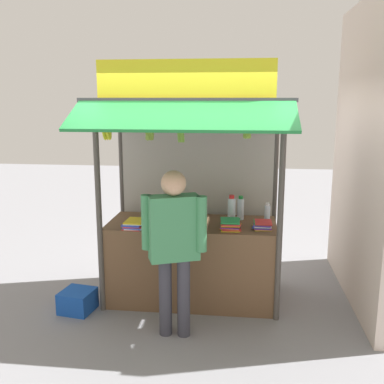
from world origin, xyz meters
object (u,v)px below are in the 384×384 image
magazine_stack_back_right (134,224)px  water_bottle_left (241,208)px  water_bottle_right (231,210)px  water_bottle_back_left (194,206)px  magazine_stack_mid_left (231,224)px  water_bottle_front_right (267,214)px  banana_bunch_leftmost (247,131)px  banana_bunch_inner_left (181,135)px  banana_bunch_inner_right (107,132)px  magazine_stack_far_right (262,225)px  water_bottle_center (169,210)px  water_bottle_front_left (147,212)px  plastic_crate (78,301)px  banana_bunch_rightmost (149,133)px  magazine_stack_far_left (189,225)px  vendor_person (174,239)px

magazine_stack_back_right → water_bottle_left: bearing=22.9°
water_bottle_right → water_bottle_back_left: (-0.45, 0.24, -0.03)m
magazine_stack_mid_left → water_bottle_front_right: bearing=34.3°
banana_bunch_leftmost → banana_bunch_inner_left: bearing=-179.9°
water_bottle_left → water_bottle_front_right: bearing=-22.4°
banana_bunch_inner_right → magazine_stack_far_right: bearing=13.6°
water_bottle_center → magazine_stack_back_right: bearing=-138.9°
water_bottle_left → water_bottle_front_left: bearing=-169.6°
water_bottle_center → magazine_stack_back_right: water_bottle_center is taller
water_bottle_left → plastic_crate: bearing=-159.3°
water_bottle_back_left → banana_bunch_rightmost: banana_bunch_rightmost is taller
magazine_stack_far_left → banana_bunch_inner_right: bearing=-162.6°
magazine_stack_far_right → water_bottle_front_right: bearing=73.4°
water_bottle_left → banana_bunch_inner_right: size_ratio=0.99×
banana_bunch_rightmost → water_bottle_right: bearing=35.4°
banana_bunch_inner_left → vendor_person: bearing=-94.1°
magazine_stack_far_left → banana_bunch_inner_right: 1.28m
magazine_stack_far_right → magazine_stack_back_right: bearing=-173.6°
water_bottle_right → water_bottle_back_left: water_bottle_right is taller
water_bottle_back_left → magazine_stack_mid_left: 0.68m
water_bottle_left → magazine_stack_far_left: bearing=-140.0°
magazine_stack_mid_left → plastic_crate: magazine_stack_mid_left is taller
magazine_stack_far_right → plastic_crate: size_ratio=0.78×
magazine_stack_mid_left → banana_bunch_inner_left: banana_bunch_inner_left is taller
water_bottle_back_left → magazine_stack_back_right: (-0.57, -0.59, -0.07)m
vendor_person → water_bottle_left: bearing=-142.4°
vendor_person → magazine_stack_back_right: bearing=-68.2°
water_bottle_front_left → magazine_stack_mid_left: 0.97m
water_bottle_front_right → water_bottle_back_left: size_ratio=0.97×
water_bottle_back_left → magazine_stack_mid_left: (0.45, -0.50, -0.06)m
magazine_stack_mid_left → banana_bunch_rightmost: bearing=-159.0°
water_bottle_front_right → water_bottle_back_left: water_bottle_back_left is taller
banana_bunch_leftmost → plastic_crate: bearing=178.7°
water_bottle_front_left → water_bottle_back_left: water_bottle_back_left is taller
water_bottle_right → banana_bunch_rightmost: bearing=-144.6°
vendor_person → water_bottle_back_left: bearing=-114.4°
water_bottle_back_left → water_bottle_front_left: bearing=-148.6°
water_bottle_front_right → water_bottle_center: water_bottle_center is taller
magazine_stack_far_right → banana_bunch_inner_right: size_ratio=0.92×
water_bottle_front_left → banana_bunch_rightmost: 1.07m
magazine_stack_mid_left → water_bottle_left: bearing=75.9°
water_bottle_back_left → banana_bunch_rightmost: size_ratio=0.85×
water_bottle_back_left → vendor_person: (-0.06, -1.13, -0.04)m
magazine_stack_back_right → vendor_person: 0.75m
water_bottle_front_left → water_bottle_right: bearing=3.6°
magazine_stack_far_left → banana_bunch_inner_right: banana_bunch_inner_right is taller
magazine_stack_mid_left → magazine_stack_far_right: size_ratio=1.09×
banana_bunch_rightmost → magazine_stack_far_left: bearing=34.7°
water_bottle_front_left → banana_bunch_inner_left: (0.46, -0.50, 0.91)m
magazine_stack_far_left → water_bottle_back_left: bearing=91.2°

